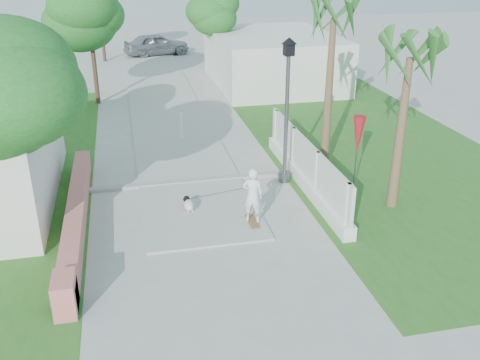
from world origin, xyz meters
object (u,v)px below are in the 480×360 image
object	(u,v)px
street_lamp	(287,106)
patio_umbrella	(358,136)
bollard	(181,126)
dog	(189,204)
parked_car	(156,44)
skateboarder	(222,194)

from	to	relation	value
street_lamp	patio_umbrella	bearing A→B (deg)	-27.76
bollard	dog	bearing A→B (deg)	-94.85
street_lamp	patio_umbrella	distance (m)	2.27
street_lamp	dog	bearing A→B (deg)	-155.62
patio_umbrella	bollard	bearing A→B (deg)	129.91
street_lamp	patio_umbrella	xyz separation A→B (m)	(1.90, -1.00, -0.74)
street_lamp	parked_car	size ratio (longest dim) A/B	1.05
bollard	parked_car	world-z (taller)	parked_car
bollard	skateboarder	distance (m)	6.51
dog	skateboarder	bearing A→B (deg)	-43.86
street_lamp	skateboarder	bearing A→B (deg)	-139.61
skateboarder	dog	world-z (taller)	skateboarder
parked_car	dog	bearing A→B (deg)	162.63
street_lamp	bollard	distance (m)	5.56
skateboarder	dog	size ratio (longest dim) A/B	3.01
street_lamp	bollard	bearing A→B (deg)	120.96
bollard	patio_umbrella	bearing A→B (deg)	-50.09
street_lamp	dog	xyz separation A→B (m)	(-3.20, -1.45, -2.19)
dog	parked_car	xyz separation A→B (m)	(0.90, 23.20, 0.49)
bollard	dog	xyz separation A→B (m)	(-0.50, -5.95, -0.35)
skateboarder	patio_umbrella	bearing A→B (deg)	-146.90
patio_umbrella	skateboarder	distance (m)	4.48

